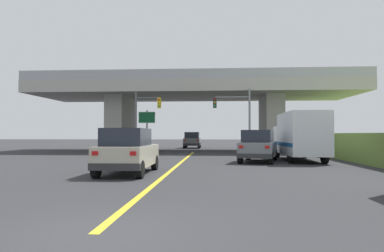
# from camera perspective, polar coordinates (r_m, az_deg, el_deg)

# --- Properties ---
(ground) EXTENTS (160.00, 160.00, 0.00)m
(ground) POSITION_cam_1_polar(r_m,az_deg,el_deg) (37.06, 0.49, -4.07)
(ground) COLOR #2B2B2D
(overpass_bridge) EXTENTS (32.88, 10.33, 7.78)m
(overpass_bridge) POSITION_cam_1_polar(r_m,az_deg,el_deg) (37.21, 0.49, 4.44)
(overpass_bridge) COLOR #A8A59E
(overpass_bridge) RESTS_ON ground
(lane_divider_stripe) EXTENTS (0.20, 27.80, 0.01)m
(lane_divider_stripe) POSITION_cam_1_polar(r_m,az_deg,el_deg) (20.16, -2.33, -6.35)
(lane_divider_stripe) COLOR yellow
(lane_divider_stripe) RESTS_ON ground
(suv_lead) EXTENTS (2.04, 4.54, 2.02)m
(suv_lead) POSITION_cam_1_polar(r_m,az_deg,el_deg) (15.84, -10.40, -4.03)
(suv_lead) COLOR #B7B29E
(suv_lead) RESTS_ON ground
(suv_crossing) EXTENTS (3.04, 5.01, 2.02)m
(suv_crossing) POSITION_cam_1_polar(r_m,az_deg,el_deg) (22.65, 10.76, -3.21)
(suv_crossing) COLOR slate
(suv_crossing) RESTS_ON ground
(box_truck) EXTENTS (2.33, 7.13, 3.14)m
(box_truck) POSITION_cam_1_polar(r_m,az_deg,el_deg) (24.20, 17.13, -1.55)
(box_truck) COLOR silver
(box_truck) RESTS_ON ground
(sedan_oncoming) EXTENTS (2.05, 4.38, 2.02)m
(sedan_oncoming) POSITION_cam_1_polar(r_m,az_deg,el_deg) (44.33, 0.05, -2.31)
(sedan_oncoming) COLOR slate
(sedan_oncoming) RESTS_ON ground
(traffic_signal_nearside) EXTENTS (3.34, 0.36, 5.85)m
(traffic_signal_nearside) POSITION_cam_1_polar(r_m,az_deg,el_deg) (31.52, 7.39, 2.18)
(traffic_signal_nearside) COLOR slate
(traffic_signal_nearside) RESTS_ON ground
(traffic_signal_farside) EXTENTS (2.43, 0.36, 5.90)m
(traffic_signal_farside) POSITION_cam_1_polar(r_m,az_deg,el_deg) (32.69, -7.85, 2.01)
(traffic_signal_farside) COLOR #56595E
(traffic_signal_farside) RESTS_ON ground
(highway_sign) EXTENTS (1.70, 0.17, 4.18)m
(highway_sign) POSITION_cam_1_polar(r_m,az_deg,el_deg) (35.64, -7.36, 0.79)
(highway_sign) COLOR #56595E
(highway_sign) RESTS_ON ground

